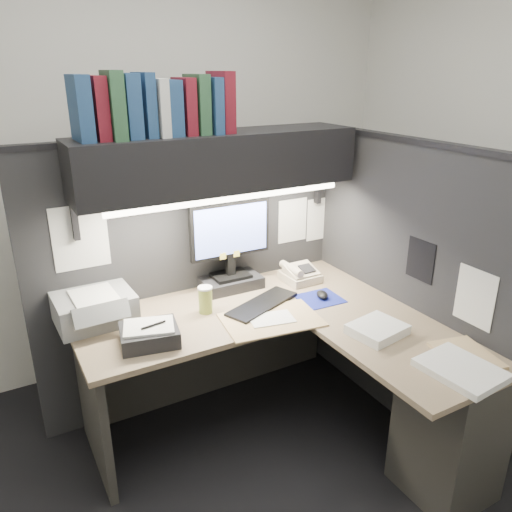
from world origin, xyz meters
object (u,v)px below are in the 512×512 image
desk (341,387)px  coffee_cup (205,301)px  telephone (300,274)px  keyboard (262,305)px  notebook_stack (149,335)px  printer (94,307)px  monitor (230,255)px  overhead_shelf (219,161)px

desk → coffee_cup: coffee_cup is taller
desk → telephone: bearing=73.8°
keyboard → coffee_cup: coffee_cup is taller
coffee_cup → keyboard: bearing=-16.5°
keyboard → notebook_stack: (-0.66, -0.07, 0.03)m
coffee_cup → printer: (-0.54, 0.19, 0.01)m
coffee_cup → notebook_stack: 0.40m
desk → keyboard: (-0.18, 0.49, 0.30)m
monitor → notebook_stack: 0.75m
keyboard → monitor: bearing=75.2°
monitor → printer: (-0.80, -0.03, -0.13)m
overhead_shelf → monitor: (0.08, 0.04, -0.56)m
overhead_shelf → printer: bearing=178.7°
keyboard → coffee_cup: (-0.30, 0.09, 0.06)m
overhead_shelf → keyboard: size_ratio=3.38×
coffee_cup → desk: bearing=-50.1°
desk → coffee_cup: 0.83m
keyboard → printer: 0.89m
coffee_cup → telephone: bearing=8.8°
overhead_shelf → desk: bearing=-68.2°
desk → keyboard: 0.60m
monitor → telephone: (0.42, -0.11, -0.17)m
monitor → telephone: size_ratio=2.52×
overhead_shelf → keyboard: overhead_shelf is taller
notebook_stack → desk: bearing=-26.2°
telephone → printer: printer is taller
desk → keyboard: keyboard is taller
telephone → notebook_stack: (-1.04, -0.27, -0.00)m
printer → notebook_stack: printer is taller
keyboard → printer: printer is taller
desk → monitor: size_ratio=3.21×
overhead_shelf → telephone: (0.50, -0.07, -0.73)m
overhead_shelf → notebook_stack: 0.97m
overhead_shelf → coffee_cup: size_ratio=11.27×
desk → monitor: (-0.22, 0.80, 0.50)m
telephone → printer: size_ratio=0.55×
desk → telephone: 0.78m
monitor → notebook_stack: size_ratio=1.97×
printer → telephone: bearing=-5.9°
desk → overhead_shelf: overhead_shelf is taller
printer → notebook_stack: 0.40m
coffee_cup → notebook_stack: size_ratio=0.51×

